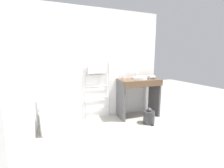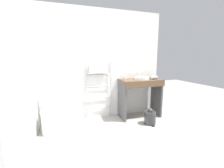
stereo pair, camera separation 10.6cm
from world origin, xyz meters
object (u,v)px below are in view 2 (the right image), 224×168
at_px(cup_near_wall, 122,77).
at_px(sink_basin, 142,78).
at_px(trash_bin, 150,117).
at_px(hair_dryer, 154,77).
at_px(towel_radiator, 99,77).
at_px(toilet, 53,115).
at_px(cup_near_edge, 126,77).

bearing_deg(cup_near_wall, sink_basin, -27.66).
bearing_deg(sink_basin, trash_bin, -91.01).
distance_m(cup_near_wall, hair_dryer, 0.73).
xyz_separation_m(cup_near_wall, hair_dryer, (0.68, -0.26, -0.01)).
relative_size(towel_radiator, trash_bin, 3.80).
bearing_deg(toilet, cup_near_wall, 12.20).
height_order(cup_near_wall, cup_near_edge, cup_near_wall).
bearing_deg(toilet, towel_radiator, 19.58).
bearing_deg(towel_radiator, cup_near_edge, -6.17).
bearing_deg(towel_radiator, cup_near_wall, -1.94).
xyz_separation_m(toilet, hair_dryer, (2.19, 0.07, 0.62)).
relative_size(sink_basin, cup_near_edge, 3.61).
height_order(towel_radiator, cup_near_wall, towel_radiator).
xyz_separation_m(cup_near_edge, hair_dryer, (0.61, -0.21, -0.01)).
xyz_separation_m(sink_basin, cup_near_edge, (-0.32, 0.16, 0.01)).
xyz_separation_m(towel_radiator, trash_bin, (0.93, -0.65, -0.79)).
height_order(toilet, cup_near_wall, cup_near_wall).
relative_size(towel_radiator, cup_near_edge, 14.19).
xyz_separation_m(towel_radiator, sink_basin, (0.94, -0.23, -0.02)).
xyz_separation_m(cup_near_edge, trash_bin, (0.32, -0.59, -0.78)).
bearing_deg(cup_near_wall, trash_bin, -58.13).
bearing_deg(towel_radiator, sink_basin, -13.68).
relative_size(sink_basin, cup_near_wall, 3.47).
bearing_deg(sink_basin, hair_dryer, -9.45).
bearing_deg(hair_dryer, cup_near_edge, 160.94).
bearing_deg(trash_bin, hair_dryer, 52.45).
distance_m(cup_near_wall, cup_near_edge, 0.09).
relative_size(toilet, towel_radiator, 0.58).
height_order(cup_near_edge, trash_bin, cup_near_edge).
distance_m(towel_radiator, hair_dryer, 1.25).
height_order(toilet, sink_basin, sink_basin).
height_order(toilet, hair_dryer, hair_dryer).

